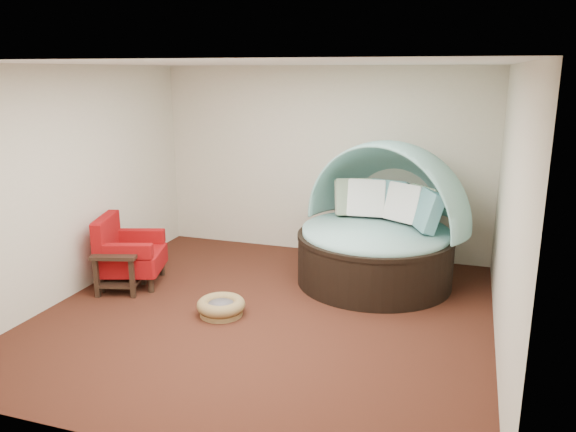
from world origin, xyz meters
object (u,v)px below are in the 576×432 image
(side_table, at_px, (120,265))
(canopy_daybed, at_px, (381,217))
(red_armchair, at_px, (127,253))
(pet_basket, at_px, (221,307))

(side_table, bearing_deg, canopy_daybed, 24.84)
(red_armchair, bearing_deg, canopy_daybed, 2.80)
(canopy_daybed, distance_m, pet_basket, 2.40)
(pet_basket, height_order, red_armchair, red_armchair)
(red_armchair, height_order, side_table, red_armchair)
(red_armchair, xyz_separation_m, side_table, (0.06, -0.25, -0.07))
(canopy_daybed, xyz_separation_m, pet_basket, (-1.53, -1.69, -0.76))
(canopy_daybed, xyz_separation_m, red_armchair, (-3.11, -1.16, -0.44))
(side_table, bearing_deg, pet_basket, -10.13)
(canopy_daybed, bearing_deg, pet_basket, -110.71)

